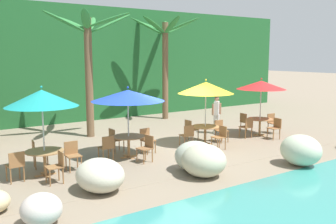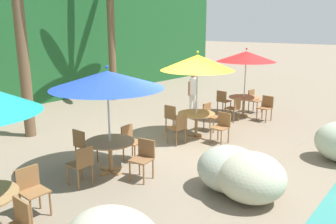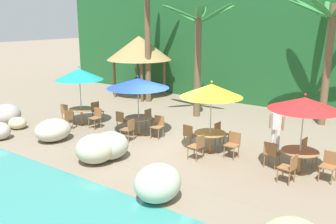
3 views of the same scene
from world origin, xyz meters
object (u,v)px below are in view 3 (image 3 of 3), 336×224
(chair_red_inland, at_px, (307,150))
(palm_tree_second, at_px, (198,39))
(chair_yellow_inland, at_px, (220,132))
(chair_yellow_left, at_px, (190,134))
(chair_blue_left, at_px, (122,120))
(umbrella_teal, at_px, (79,74))
(palapa_hut, at_px, (139,48))
(umbrella_blue, at_px, (138,83))
(chair_teal_seaward, at_px, (96,116))
(waiter_in_white, at_px, (276,125))
(chair_red_left, at_px, (271,153))
(chair_teal_right, at_px, (67,118))
(dining_table_red, at_px, (300,155))
(palm_tree_nearest, at_px, (147,14))
(chair_teal_left, at_px, (66,112))
(chair_red_right, at_px, (290,167))
(dining_table_blue, at_px, (139,120))
(dining_table_teal, at_px, (82,111))
(chair_blue_seaward, at_px, (158,125))
(palm_tree_third, at_px, (330,36))
(chair_yellow_seaward, at_px, (233,143))
(dining_table_yellow, at_px, (210,136))
(chair_teal_inland, at_px, (97,110))
(chair_blue_right, at_px, (129,128))
(chair_blue_inland, at_px, (150,118))
(umbrella_red, at_px, (304,104))
(chair_red_seaward, at_px, (329,164))
(chair_yellow_right, at_px, (198,145))

(chair_red_inland, xyz_separation_m, palm_tree_second, (-6.07, 3.13, 3.13))
(chair_yellow_inland, distance_m, chair_yellow_left, 1.15)
(chair_blue_left, bearing_deg, umbrella_teal, -171.99)
(palapa_hut, bearing_deg, chair_blue_left, -55.70)
(umbrella_blue, bearing_deg, chair_yellow_inland, 13.35)
(chair_teal_seaward, relative_size, umbrella_blue, 0.35)
(waiter_in_white, bearing_deg, palm_tree_second, 151.75)
(chair_red_left, bearing_deg, chair_teal_right, -172.67)
(chair_yellow_inland, xyz_separation_m, dining_table_red, (3.16, -0.85, 0.10))
(palm_tree_nearest, bearing_deg, umbrella_teal, -83.47)
(chair_teal_left, relative_size, chair_blue_left, 1.00)
(chair_red_right, bearing_deg, dining_table_blue, 171.78)
(umbrella_blue, bearing_deg, dining_table_teal, -172.66)
(chair_blue_seaward, bearing_deg, dining_table_blue, -167.38)
(dining_table_teal, height_order, dining_table_blue, same)
(dining_table_teal, xyz_separation_m, palm_tree_third, (8.50, 6.31, 3.24))
(chair_yellow_seaward, distance_m, palm_tree_second, 6.33)
(umbrella_teal, distance_m, chair_blue_left, 2.76)
(chair_yellow_left, xyz_separation_m, palm_tree_nearest, (-6.06, 5.11, 4.27))
(chair_teal_seaward, relative_size, dining_table_blue, 0.79)
(umbrella_blue, height_order, waiter_in_white, umbrella_blue)
(dining_table_red, bearing_deg, chair_blue_left, -179.90)
(chair_yellow_seaward, bearing_deg, chair_teal_seaward, -177.19)
(umbrella_blue, xyz_separation_m, dining_table_yellow, (3.33, -0.08, -1.51))
(chair_teal_seaward, distance_m, chair_teal_right, 1.19)
(dining_table_red, bearing_deg, palm_tree_second, 146.79)
(umbrella_teal, distance_m, chair_teal_inland, 1.95)
(dining_table_blue, xyz_separation_m, palm_tree_nearest, (-3.58, 5.04, 4.17))
(dining_table_teal, height_order, chair_blue_right, chair_blue_right)
(chair_blue_inland, bearing_deg, chair_yellow_seaward, -11.36)
(chair_teal_inland, distance_m, chair_blue_right, 3.40)
(dining_table_blue, height_order, umbrella_red, umbrella_red)
(chair_teal_left, height_order, palm_tree_third, palm_tree_third)
(chair_red_seaward, bearing_deg, chair_red_inland, 136.28)
(chair_yellow_left, xyz_separation_m, chair_red_seaward, (4.80, 0.01, 0.00))
(dining_table_yellow, height_order, palapa_hut, palapa_hut)
(dining_table_teal, xyz_separation_m, palm_tree_second, (3.29, 4.30, 3.03))
(chair_blue_seaward, relative_size, chair_blue_inland, 1.00)
(dining_table_red, bearing_deg, chair_teal_inland, 176.67)
(chair_blue_left, bearing_deg, chair_yellow_seaward, 0.84)
(palm_tree_nearest, bearing_deg, chair_yellow_left, -40.14)
(chair_blue_left, distance_m, chair_yellow_right, 4.29)
(chair_blue_left, distance_m, palm_tree_second, 5.22)
(chair_yellow_right, relative_size, dining_table_red, 0.79)
(chair_blue_right, height_order, waiter_in_white, waiter_in_white)
(chair_red_inland, bearing_deg, umbrella_teal, -172.91)
(chair_teal_seaward, height_order, chair_blue_inland, same)
(dining_table_red, relative_size, waiter_in_white, 0.65)
(chair_yellow_right, xyz_separation_m, palm_tree_nearest, (-6.94, 5.97, 4.27))
(umbrella_teal, height_order, dining_table_red, umbrella_teal)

